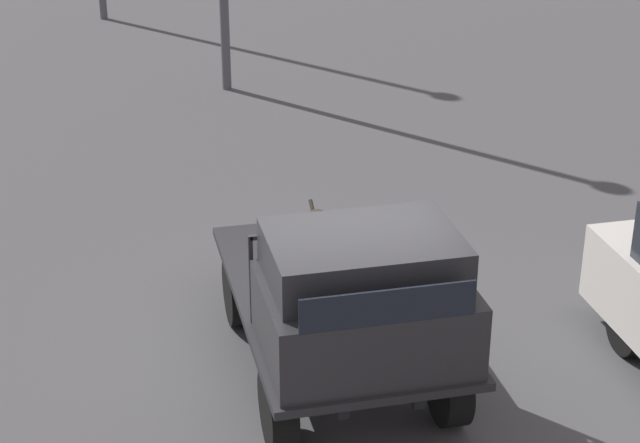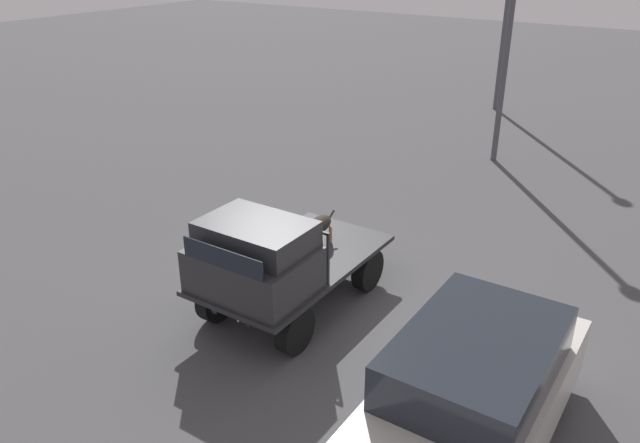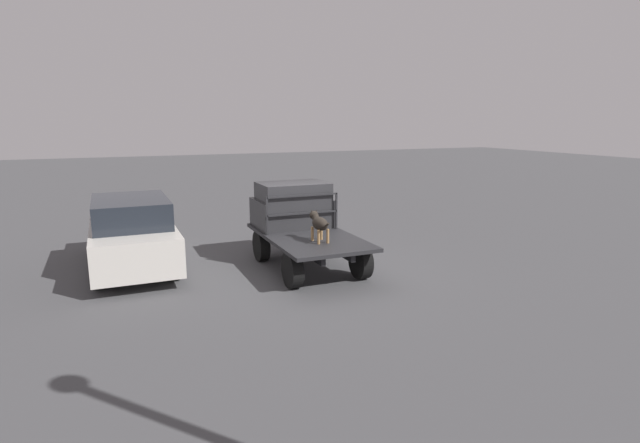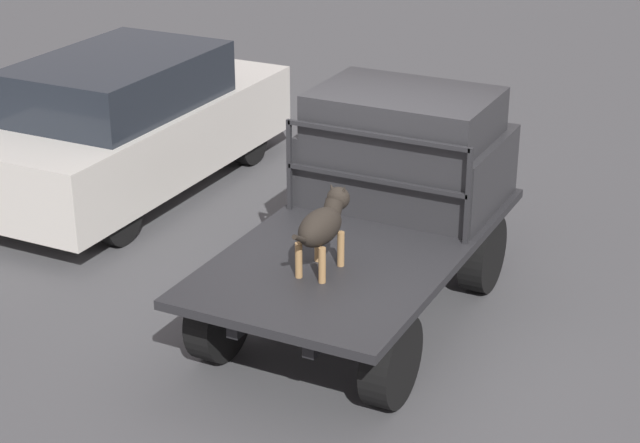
% 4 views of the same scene
% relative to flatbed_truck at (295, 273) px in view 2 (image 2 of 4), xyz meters
% --- Properties ---
extents(ground_plane, '(80.00, 80.00, 0.00)m').
position_rel_flatbed_truck_xyz_m(ground_plane, '(0.00, 0.00, -0.58)').
color(ground_plane, '#474749').
extents(flatbed_truck, '(3.58, 1.90, 0.81)m').
position_rel_flatbed_truck_xyz_m(flatbed_truck, '(0.00, 0.00, 0.00)').
color(flatbed_truck, black).
rests_on(flatbed_truck, ground).
extents(truck_cab, '(1.35, 1.78, 1.09)m').
position_rel_flatbed_truck_xyz_m(truck_cab, '(1.04, 0.00, 0.75)').
color(truck_cab, '#28282B').
rests_on(truck_cab, flatbed_truck).
extents(truck_headboard, '(0.04, 1.78, 0.88)m').
position_rel_flatbed_truck_xyz_m(truck_headboard, '(0.32, 0.00, 0.81)').
color(truck_headboard, '#232326').
rests_on(truck_headboard, flatbed_truck).
extents(dog, '(0.93, 0.28, 0.66)m').
position_rel_flatbed_truck_xyz_m(dog, '(-0.68, 0.02, 0.64)').
color(dog, '#9E7547').
rests_on(dog, flatbed_truck).
extents(parked_sedan, '(4.41, 1.78, 1.66)m').
position_rel_flatbed_truck_xyz_m(parked_sedan, '(1.71, 3.71, 0.25)').
color(parked_sedan, black).
rests_on(parked_sedan, ground).
extents(light_pole_near, '(0.41, 0.41, 6.76)m').
position_rel_flatbed_truck_xyz_m(light_pole_near, '(-9.19, 0.30, 3.64)').
color(light_pole_near, '#4C4C51').
rests_on(light_pole_near, ground).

